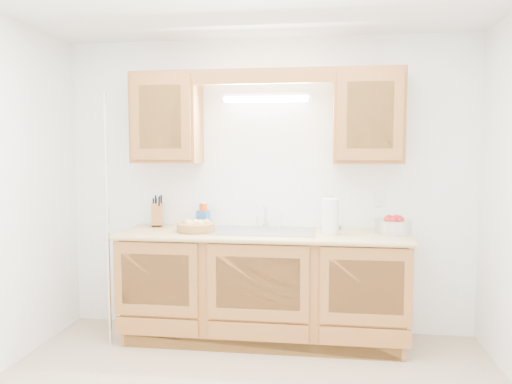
% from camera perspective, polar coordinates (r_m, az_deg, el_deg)
% --- Properties ---
extents(room, '(3.52, 3.50, 2.50)m').
position_cam_1_polar(room, '(2.82, -2.12, -1.48)').
color(room, tan).
rests_on(room, ground).
extents(base_cabinets, '(2.20, 0.60, 0.86)m').
position_cam_1_polar(base_cabinets, '(4.15, 0.77, -10.84)').
color(base_cabinets, '#9F6B2E').
rests_on(base_cabinets, ground).
extents(countertop, '(2.30, 0.63, 0.04)m').
position_cam_1_polar(countertop, '(4.04, 0.75, -4.87)').
color(countertop, '#E1BC76').
rests_on(countertop, base_cabinets).
extents(upper_cabinet_left, '(0.55, 0.33, 0.75)m').
position_cam_1_polar(upper_cabinet_left, '(4.31, -10.13, 8.28)').
color(upper_cabinet_left, '#9F6B2E').
rests_on(upper_cabinet_left, room).
extents(upper_cabinet_right, '(0.55, 0.33, 0.75)m').
position_cam_1_polar(upper_cabinet_right, '(4.12, 12.68, 8.40)').
color(upper_cabinet_right, '#9F6B2E').
rests_on(upper_cabinet_right, room).
extents(valance, '(2.20, 0.05, 0.12)m').
position_cam_1_polar(valance, '(4.03, 0.78, 13.11)').
color(valance, '#9F6B2E').
rests_on(valance, room).
extents(fluorescent_fixture, '(0.76, 0.08, 0.08)m').
position_cam_1_polar(fluorescent_fixture, '(4.23, 1.15, 10.76)').
color(fluorescent_fixture, white).
rests_on(fluorescent_fixture, room).
extents(sink, '(0.84, 0.46, 0.36)m').
position_cam_1_polar(sink, '(4.07, 0.79, -5.54)').
color(sink, '#9E9EA3').
rests_on(sink, countertop).
extents(wire_shelf_pole, '(0.03, 0.03, 2.00)m').
position_cam_1_polar(wire_shelf_pole, '(4.10, -16.61, -3.22)').
color(wire_shelf_pole, silver).
rests_on(wire_shelf_pole, ground).
extents(outlet_plate, '(0.08, 0.01, 0.12)m').
position_cam_1_polar(outlet_plate, '(4.30, 13.92, -0.78)').
color(outlet_plate, white).
rests_on(outlet_plate, room).
extents(fruit_basket, '(0.41, 0.41, 0.10)m').
position_cam_1_polar(fruit_basket, '(4.09, -6.87, -3.88)').
color(fruit_basket, '#AC7D45').
rests_on(fruit_basket, countertop).
extents(knife_block, '(0.13, 0.18, 0.28)m').
position_cam_1_polar(knife_block, '(4.41, -11.24, -2.54)').
color(knife_block, '#9F6B2E').
rests_on(knife_block, countertop).
extents(orange_canister, '(0.09, 0.09, 0.21)m').
position_cam_1_polar(orange_canister, '(4.32, -6.04, -2.55)').
color(orange_canister, '#E64B0C').
rests_on(orange_canister, countertop).
extents(soap_bottle, '(0.11, 0.11, 0.21)m').
position_cam_1_polar(soap_bottle, '(4.31, -6.07, -2.62)').
color(soap_bottle, '#2261AE').
rests_on(soap_bottle, countertop).
extents(sponge, '(0.12, 0.08, 0.02)m').
position_cam_1_polar(sponge, '(4.26, 8.94, -4.02)').
color(sponge, '#CC333F').
rests_on(sponge, countertop).
extents(paper_towel, '(0.16, 0.16, 0.33)m').
position_cam_1_polar(paper_towel, '(3.98, 8.49, -2.77)').
color(paper_towel, silver).
rests_on(paper_towel, countertop).
extents(apple_bowl, '(0.31, 0.31, 0.15)m').
position_cam_1_polar(apple_bowl, '(4.08, 15.41, -3.72)').
color(apple_bowl, silver).
rests_on(apple_bowl, countertop).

